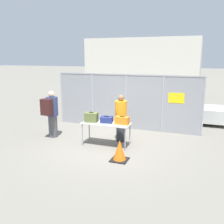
{
  "coord_description": "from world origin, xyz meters",
  "views": [
    {
      "loc": [
        3.01,
        -7.44,
        2.99
      ],
      "look_at": [
        0.0,
        0.68,
        1.05
      ],
      "focal_mm": 40.0,
      "sensor_mm": 36.0,
      "label": 1
    }
  ],
  "objects_px": {
    "inspection_table": "(106,125)",
    "security_worker_near": "(121,118)",
    "traveler_hooded": "(51,112)",
    "traffic_cone": "(120,151)",
    "suitcase_olive": "(91,117)",
    "suitcase_navy": "(107,120)",
    "suitcase_orange": "(122,120)",
    "utility_trailer": "(193,113)"
  },
  "relations": [
    {
      "from": "inspection_table",
      "to": "security_worker_near",
      "type": "height_order",
      "value": "security_worker_near"
    },
    {
      "from": "traveler_hooded",
      "to": "traffic_cone",
      "type": "height_order",
      "value": "traveler_hooded"
    },
    {
      "from": "suitcase_olive",
      "to": "traveler_hooded",
      "type": "distance_m",
      "value": 1.7
    },
    {
      "from": "suitcase_olive",
      "to": "security_worker_near",
      "type": "relative_size",
      "value": 0.28
    },
    {
      "from": "suitcase_navy",
      "to": "traveler_hooded",
      "type": "height_order",
      "value": "traveler_hooded"
    },
    {
      "from": "inspection_table",
      "to": "suitcase_olive",
      "type": "distance_m",
      "value": 0.58
    },
    {
      "from": "inspection_table",
      "to": "security_worker_near",
      "type": "xyz_separation_m",
      "value": [
        0.32,
        0.62,
        0.15
      ]
    },
    {
      "from": "inspection_table",
      "to": "suitcase_orange",
      "type": "bearing_deg",
      "value": 5.39
    },
    {
      "from": "suitcase_orange",
      "to": "traffic_cone",
      "type": "bearing_deg",
      "value": -75.44
    },
    {
      "from": "traveler_hooded",
      "to": "security_worker_near",
      "type": "height_order",
      "value": "traveler_hooded"
    },
    {
      "from": "traveler_hooded",
      "to": "security_worker_near",
      "type": "distance_m",
      "value": 2.6
    },
    {
      "from": "inspection_table",
      "to": "suitcase_orange",
      "type": "distance_m",
      "value": 0.59
    },
    {
      "from": "traveler_hooded",
      "to": "traffic_cone",
      "type": "relative_size",
      "value": 2.82
    },
    {
      "from": "utility_trailer",
      "to": "traffic_cone",
      "type": "height_order",
      "value": "utility_trailer"
    },
    {
      "from": "suitcase_orange",
      "to": "utility_trailer",
      "type": "distance_m",
      "value": 4.73
    },
    {
      "from": "security_worker_near",
      "to": "traffic_cone",
      "type": "height_order",
      "value": "security_worker_near"
    },
    {
      "from": "traveler_hooded",
      "to": "inspection_table",
      "type": "bearing_deg",
      "value": -7.42
    },
    {
      "from": "inspection_table",
      "to": "suitcase_olive",
      "type": "height_order",
      "value": "suitcase_olive"
    },
    {
      "from": "suitcase_orange",
      "to": "security_worker_near",
      "type": "xyz_separation_m",
      "value": [
        -0.23,
        0.57,
        -0.05
      ]
    },
    {
      "from": "suitcase_orange",
      "to": "utility_trailer",
      "type": "bearing_deg",
      "value": 64.24
    },
    {
      "from": "suitcase_navy",
      "to": "utility_trailer",
      "type": "xyz_separation_m",
      "value": [
        2.6,
        4.2,
        -0.46
      ]
    },
    {
      "from": "suitcase_olive",
      "to": "traffic_cone",
      "type": "height_order",
      "value": "suitcase_olive"
    },
    {
      "from": "suitcase_navy",
      "to": "security_worker_near",
      "type": "relative_size",
      "value": 0.27
    },
    {
      "from": "suitcase_navy",
      "to": "suitcase_orange",
      "type": "relative_size",
      "value": 0.99
    },
    {
      "from": "suitcase_orange",
      "to": "utility_trailer",
      "type": "relative_size",
      "value": 0.11
    },
    {
      "from": "suitcase_olive",
      "to": "security_worker_near",
      "type": "xyz_separation_m",
      "value": [
        0.85,
        0.64,
        -0.08
      ]
    },
    {
      "from": "suitcase_olive",
      "to": "traffic_cone",
      "type": "relative_size",
      "value": 0.76
    },
    {
      "from": "suitcase_navy",
      "to": "suitcase_orange",
      "type": "xyz_separation_m",
      "value": [
        0.56,
        -0.03,
        0.03
      ]
    },
    {
      "from": "suitcase_olive",
      "to": "security_worker_near",
      "type": "height_order",
      "value": "security_worker_near"
    },
    {
      "from": "suitcase_olive",
      "to": "security_worker_near",
      "type": "bearing_deg",
      "value": 36.7
    },
    {
      "from": "suitcase_navy",
      "to": "inspection_table",
      "type": "bearing_deg",
      "value": -83.77
    },
    {
      "from": "suitcase_orange",
      "to": "traveler_hooded",
      "type": "bearing_deg",
      "value": 178.4
    },
    {
      "from": "suitcase_navy",
      "to": "traffic_cone",
      "type": "distance_m",
      "value": 1.51
    },
    {
      "from": "inspection_table",
      "to": "suitcase_orange",
      "type": "relative_size",
      "value": 3.51
    },
    {
      "from": "inspection_table",
      "to": "suitcase_navy",
      "type": "relative_size",
      "value": 3.56
    },
    {
      "from": "suitcase_orange",
      "to": "suitcase_olive",
      "type": "bearing_deg",
      "value": -176.54
    },
    {
      "from": "suitcase_orange",
      "to": "traffic_cone",
      "type": "relative_size",
      "value": 0.75
    },
    {
      "from": "suitcase_navy",
      "to": "traveler_hooded",
      "type": "bearing_deg",
      "value": 178.89
    },
    {
      "from": "security_worker_near",
      "to": "inspection_table",
      "type": "bearing_deg",
      "value": 64.19
    },
    {
      "from": "traveler_hooded",
      "to": "traffic_cone",
      "type": "xyz_separation_m",
      "value": [
        3.06,
        -1.15,
        -0.67
      ]
    },
    {
      "from": "inspection_table",
      "to": "utility_trailer",
      "type": "height_order",
      "value": "inspection_table"
    },
    {
      "from": "inspection_table",
      "to": "utility_trailer",
      "type": "xyz_separation_m",
      "value": [
        2.59,
        4.29,
        -0.29
      ]
    }
  ]
}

